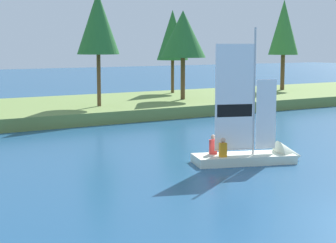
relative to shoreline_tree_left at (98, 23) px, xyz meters
name	(u,v)px	position (x,y,z in m)	size (l,w,h in m)	color
shore_bank	(46,110)	(-2.66, 2.60, -5.68)	(80.00, 11.85, 0.75)	olive
shoreline_tree_left	(98,23)	(0.00, 0.00, 0.00)	(2.71, 2.71, 7.32)	brown
shoreline_tree_midleft	(183,34)	(7.11, 0.97, -0.64)	(3.29, 3.29, 6.36)	brown
shoreline_tree_centre	(173,35)	(9.54, 6.17, -0.62)	(2.57, 2.57, 6.71)	brown
shoreline_tree_midright	(284,28)	(19.41, 3.76, 0.07)	(2.57, 2.57, 7.78)	brown
sailboat	(262,153)	(-0.55, -16.45, -5.68)	(4.71, 2.78, 5.86)	silver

